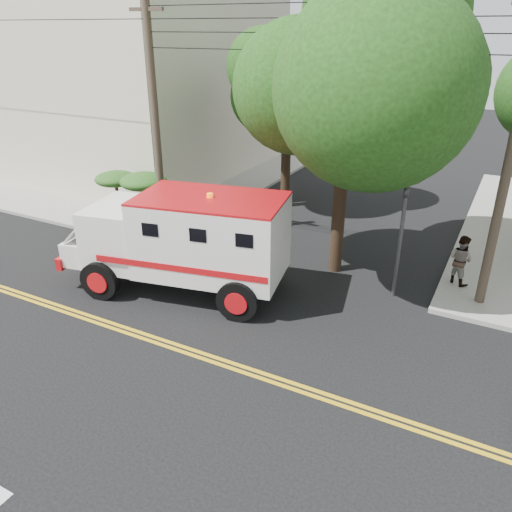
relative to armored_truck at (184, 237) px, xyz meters
The scene contains 12 objects.
ground 4.08m from the armored_truck, 51.22° to the right, with size 100.00×100.00×0.00m, color black.
sidewalk_nw 15.58m from the armored_truck, 136.46° to the left, with size 17.00×17.00×0.15m, color gray.
building_left 18.27m from the armored_truck, 137.39° to the left, with size 16.00×14.00×10.00m, color beige.
utility_pole_left 5.30m from the armored_truck, 136.39° to the left, with size 0.28×0.28×9.00m, color #382D23.
utility_pole_right 9.59m from the armored_truck, 21.41° to the left, with size 0.28×0.28×9.00m, color #382D23.
tree_main 7.60m from the armored_truck, 38.65° to the left, with size 6.08×5.70×9.85m.
tree_left 9.76m from the armored_truck, 92.56° to the left, with size 4.48×4.20×7.70m.
traffic_signal 6.69m from the armored_truck, 24.45° to the left, with size 0.15×0.18×3.60m.
accessibility_sign 5.17m from the armored_truck, 139.61° to the left, with size 0.45×0.10×2.02m.
palm_planter 6.40m from the armored_truck, 143.70° to the left, with size 3.52×2.63×2.36m.
armored_truck is the anchor object (origin of this frame).
pedestrian_b 8.95m from the armored_truck, 29.16° to the left, with size 0.81×0.63×1.67m, color gray.
Camera 1 is at (6.46, -8.87, 7.85)m, focal length 35.00 mm.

